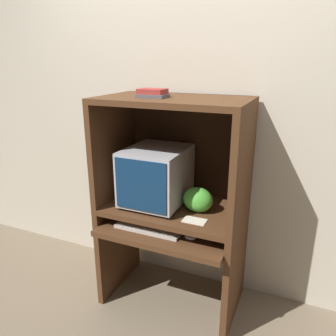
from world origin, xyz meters
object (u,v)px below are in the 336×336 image
at_px(mouse, 190,237).
at_px(keyboard, 149,228).
at_px(snack_bag, 198,200).
at_px(crt_monitor, 156,175).
at_px(book_stack, 153,93).

bearing_deg(mouse, keyboard, 178.82).
relative_size(mouse, snack_bag, 0.37).
height_order(crt_monitor, mouse, crt_monitor).
bearing_deg(mouse, snack_bag, 95.06).
xyz_separation_m(keyboard, snack_bag, (0.28, 0.17, 0.18)).
distance_m(mouse, book_stack, 0.91).
bearing_deg(snack_bag, mouse, -84.94).
xyz_separation_m(crt_monitor, book_stack, (0.01, -0.06, 0.55)).
bearing_deg(book_stack, snack_bag, 8.12).
distance_m(crt_monitor, book_stack, 0.55).
bearing_deg(crt_monitor, book_stack, -79.53).
bearing_deg(mouse, book_stack, 157.17).
relative_size(snack_bag, book_stack, 1.10).
bearing_deg(book_stack, mouse, -22.83).
distance_m(keyboard, mouse, 0.29).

